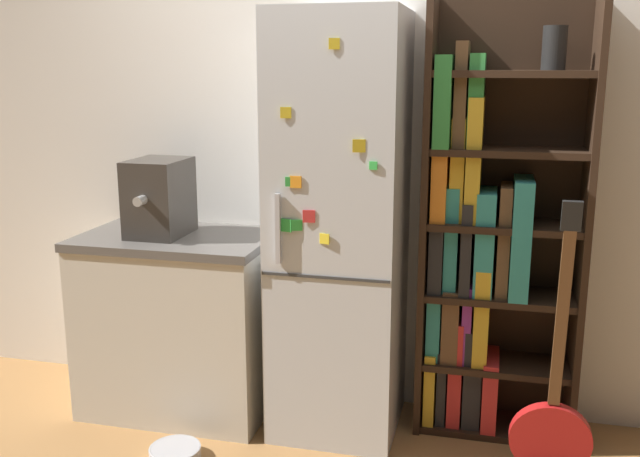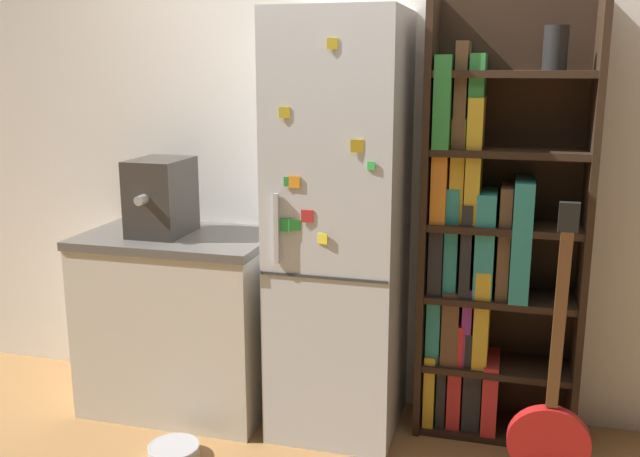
{
  "view_description": "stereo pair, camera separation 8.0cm",
  "coord_description": "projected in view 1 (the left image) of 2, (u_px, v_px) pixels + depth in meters",
  "views": [
    {
      "loc": [
        0.67,
        -2.9,
        1.68
      ],
      "look_at": [
        -0.09,
        0.15,
        0.96
      ],
      "focal_mm": 40.0,
      "sensor_mm": 36.0,
      "label": 1
    },
    {
      "loc": [
        0.75,
        -2.88,
        1.68
      ],
      "look_at": [
        -0.09,
        0.15,
        0.96
      ],
      "focal_mm": 40.0,
      "sensor_mm": 36.0,
      "label": 2
    }
  ],
  "objects": [
    {
      "name": "bookshelf",
      "position": [
        484.0,
        243.0,
        3.22
      ],
      "size": [
        0.71,
        0.32,
        1.97
      ],
      "color": "black",
      "rests_on": "ground_plane"
    },
    {
      "name": "kitchen_counter",
      "position": [
        180.0,
        322.0,
        3.51
      ],
      "size": [
        0.92,
        0.61,
        0.88
      ],
      "color": "beige",
      "rests_on": "ground_plane"
    },
    {
      "name": "refrigerator",
      "position": [
        339.0,
        229.0,
        3.22
      ],
      "size": [
        0.56,
        0.59,
        1.91
      ],
      "color": "silver",
      "rests_on": "ground_plane"
    },
    {
      "name": "wall_back",
      "position": [
        354.0,
        145.0,
        3.43
      ],
      "size": [
        8.0,
        0.05,
        2.6
      ],
      "color": "white",
      "rests_on": "ground_plane"
    },
    {
      "name": "espresso_machine",
      "position": [
        159.0,
        197.0,
        3.37
      ],
      "size": [
        0.25,
        0.38,
        0.36
      ],
      "color": "#38332D",
      "rests_on": "kitchen_counter"
    },
    {
      "name": "pet_bowl",
      "position": [
        175.0,
        453.0,
        3.1
      ],
      "size": [
        0.22,
        0.22,
        0.06
      ],
      "color": "#B7B7BC",
      "rests_on": "ground_plane"
    },
    {
      "name": "ground_plane",
      "position": [
        330.0,
        439.0,
        3.28
      ],
      "size": [
        16.0,
        16.0,
        0.0
      ],
      "primitive_type": "plane",
      "color": "#A87542"
    },
    {
      "name": "guitar",
      "position": [
        549.0,
        450.0,
        2.85
      ],
      "size": [
        0.32,
        0.29,
        1.22
      ],
      "color": "black",
      "rests_on": "ground_plane"
    }
  ]
}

